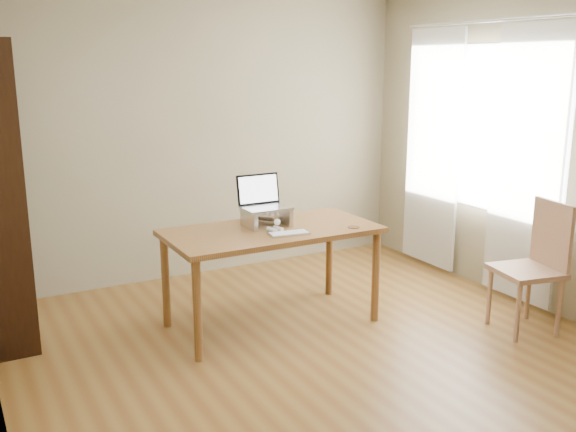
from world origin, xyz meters
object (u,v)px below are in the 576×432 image
object	(u,v)px
desk	(272,240)
keyboard	(289,234)
laptop	(263,200)
cat	(260,217)
chair	(534,261)

from	to	relation	value
desk	keyboard	size ratio (longest dim) A/B	5.10
laptop	desk	bearing A→B (deg)	-89.93
cat	chair	distance (m)	2.05
desk	laptop	world-z (taller)	laptop
keyboard	laptop	bearing A→B (deg)	102.29
desk	cat	size ratio (longest dim) A/B	3.21
cat	chair	size ratio (longest dim) A/B	0.50
desk	laptop	xyz separation A→B (m)	(-0.00, 0.14, 0.28)
desk	cat	distance (m)	0.19
laptop	keyboard	xyz separation A→B (m)	(0.03, -0.36, -0.18)
cat	keyboard	bearing A→B (deg)	-88.08
cat	chair	xyz separation A→B (m)	(1.69, -1.12, -0.29)
keyboard	cat	size ratio (longest dim) A/B	0.63
chair	keyboard	bearing A→B (deg)	165.82
desk	chair	xyz separation A→B (m)	(1.65, -1.01, -0.14)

